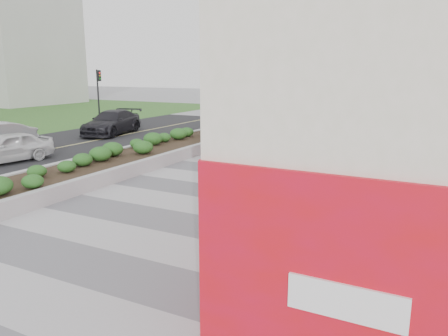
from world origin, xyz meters
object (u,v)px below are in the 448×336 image
(car_white, at_px, (7,148))
(car_dark, at_px, (112,122))
(traffic_signal_far, at_px, (99,89))
(planter, at_px, (130,157))
(traffic_signal_near, at_px, (210,92))
(skateboarder, at_px, (292,150))

(car_white, height_order, car_dark, car_dark)
(traffic_signal_far, bearing_deg, planter, -42.46)
(traffic_signal_near, xyz_separation_m, car_dark, (-5.69, -3.21, -1.99))
(car_dark, bearing_deg, traffic_signal_far, 130.37)
(traffic_signal_far, bearing_deg, car_dark, -37.67)
(skateboarder, bearing_deg, car_dark, 157.79)
(planter, xyz_separation_m, car_white, (-5.47, -1.96, 0.27))
(planter, xyz_separation_m, traffic_signal_far, (-10.93, 10.00, 2.34))
(skateboarder, bearing_deg, car_white, -162.38)
(planter, height_order, traffic_signal_far, traffic_signal_far)
(traffic_signal_far, height_order, car_dark, traffic_signal_far)
(planter, height_order, car_white, car_white)
(traffic_signal_near, distance_m, car_dark, 6.83)
(traffic_signal_near, distance_m, traffic_signal_far, 9.21)
(planter, distance_m, car_white, 5.82)
(traffic_signal_near, height_order, skateboarder, traffic_signal_near)
(traffic_signal_far, height_order, skateboarder, traffic_signal_far)
(skateboarder, bearing_deg, planter, -159.74)
(planter, relative_size, skateboarder, 12.30)
(planter, distance_m, traffic_signal_near, 10.90)
(car_white, bearing_deg, traffic_signal_near, 84.13)
(planter, bearing_deg, traffic_signal_far, 137.54)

